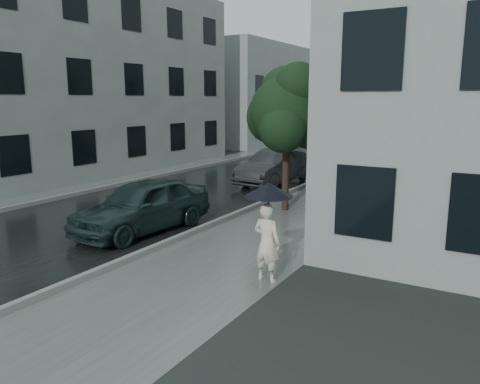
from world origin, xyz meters
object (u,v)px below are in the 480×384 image
Objects in this scene: car_far at (275,167)px; car_near at (142,205)px; lamp_post at (326,116)px; street_tree at (288,111)px; pedestrian at (267,243)px.

car_near is at bearing -85.15° from car_far.
lamp_post is 3.35m from car_far.
car_near is at bearing -118.37° from street_tree.
car_near is at bearing -114.30° from lamp_post.
car_near is 8.62m from car_far.
lamp_post reaches higher than car_near.
car_near is (-1.52, -10.66, -2.16)m from lamp_post.
pedestrian is 6.92m from street_tree.
street_tree is at bearing -64.18° from pedestrian.
street_tree is 1.11× the size of car_near.
lamp_post is (-0.89, 6.20, -0.39)m from street_tree.
street_tree is 5.67m from car_near.
pedestrian reaches higher than car_near.
street_tree reaches higher than car_far.
lamp_post reaches higher than street_tree.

